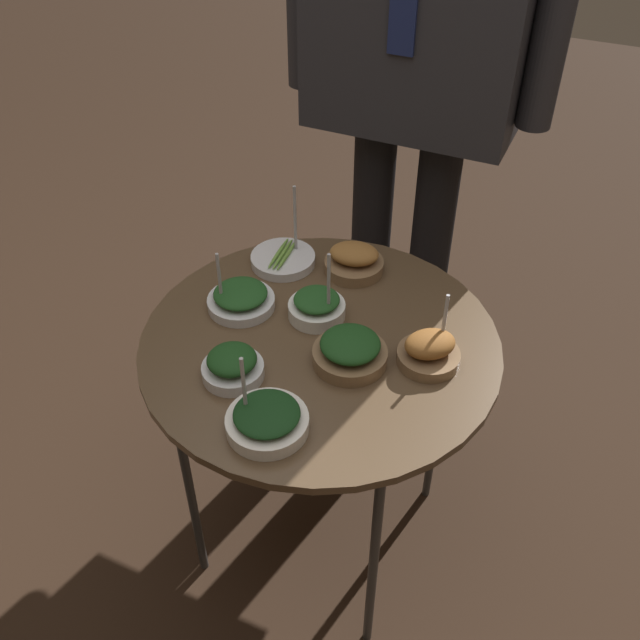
{
  "coord_description": "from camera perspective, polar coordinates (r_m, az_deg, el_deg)",
  "views": [
    {
      "loc": [
        0.43,
        -0.96,
        1.61
      ],
      "look_at": [
        0.0,
        0.0,
        0.71
      ],
      "focal_mm": 40.0,
      "sensor_mm": 36.0,
      "label": 1
    }
  ],
  "objects": [
    {
      "name": "bowl_spinach_front_right",
      "position": [
        1.33,
        -7.02,
        -3.64
      ],
      "size": [
        0.12,
        0.12,
        0.06
      ],
      "color": "silver",
      "rests_on": "serving_cart"
    },
    {
      "name": "bowl_roast_near_rim",
      "position": [
        1.36,
        8.73,
        -2.44
      ],
      "size": [
        0.12,
        0.12,
        0.15
      ],
      "color": "brown",
      "rests_on": "serving_cart"
    },
    {
      "name": "ground_plane",
      "position": [
        1.92,
        0.0,
        -16.28
      ],
      "size": [
        8.0,
        8.0,
        0.0
      ],
      "primitive_type": "plane",
      "color": "black"
    },
    {
      "name": "bowl_asparagus_back_left",
      "position": [
        1.61,
        -2.96,
        4.93
      ],
      "size": [
        0.15,
        0.15,
        0.18
      ],
      "color": "silver",
      "rests_on": "serving_cart"
    },
    {
      "name": "serving_cart",
      "position": [
        1.44,
        0.0,
        -2.77
      ],
      "size": [
        0.72,
        0.72,
        0.66
      ],
      "color": "brown",
      "rests_on": "ground_plane"
    },
    {
      "name": "bowl_spinach_front_left",
      "position": [
        1.49,
        -6.36,
        1.73
      ],
      "size": [
        0.14,
        0.14,
        0.14
      ],
      "color": "silver",
      "rests_on": "serving_cart"
    },
    {
      "name": "bowl_spinach_back_right",
      "position": [
        1.24,
        -4.27,
        -7.97
      ],
      "size": [
        0.15,
        0.15,
        0.15
      ],
      "color": "silver",
      "rests_on": "serving_cart"
    },
    {
      "name": "bowl_spinach_front_center",
      "position": [
        1.35,
        2.42,
        -2.49
      ],
      "size": [
        0.14,
        0.14,
        0.06
      ],
      "color": "brown",
      "rests_on": "serving_cart"
    },
    {
      "name": "waiter_figure",
      "position": [
        1.69,
        7.98,
        22.63
      ],
      "size": [
        0.64,
        0.24,
        1.73
      ],
      "color": "black",
      "rests_on": "ground_plane"
    },
    {
      "name": "bowl_spinach_far_rim",
      "position": [
        1.45,
        -0.25,
        1.1
      ],
      "size": [
        0.12,
        0.12,
        0.17
      ],
      "color": "white",
      "rests_on": "serving_cart"
    },
    {
      "name": "bowl_roast_mid_right",
      "position": [
        1.58,
        2.74,
        4.77
      ],
      "size": [
        0.13,
        0.13,
        0.07
      ],
      "color": "brown",
      "rests_on": "serving_cart"
    }
  ]
}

